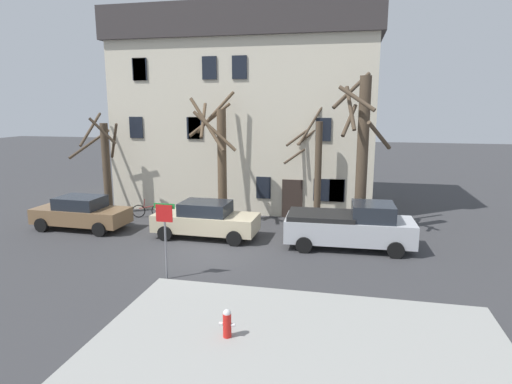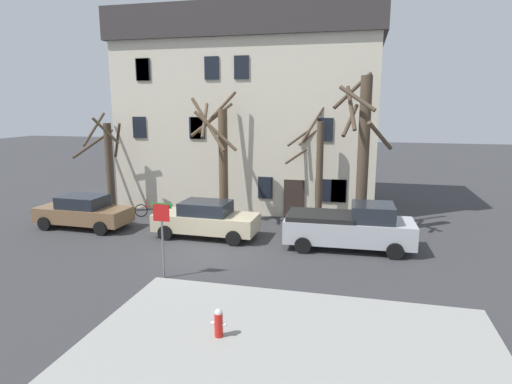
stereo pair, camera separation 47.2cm
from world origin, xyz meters
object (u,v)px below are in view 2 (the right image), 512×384
at_px(car_brown_sedan, 84,212).
at_px(pickup_truck_silver, 350,227).
at_px(tree_bare_mid, 221,157).
at_px(car_beige_sedan, 206,219).
at_px(tree_bare_near, 108,163).
at_px(tree_bare_far, 318,166).
at_px(fire_hydrant, 219,322).
at_px(bicycle_leaning, 151,210).
at_px(building_main, 252,110).
at_px(tree_bare_end, 362,151).
at_px(street_sign_pole, 162,226).

relative_size(car_brown_sedan, pickup_truck_silver, 0.86).
height_order(tree_bare_mid, car_beige_sedan, tree_bare_mid).
relative_size(tree_bare_near, tree_bare_far, 0.92).
height_order(fire_hydrant, bicycle_leaning, bicycle_leaning).
xyz_separation_m(fire_hydrant, bicycle_leaning, (-7.76, 11.35, -0.15)).
bearing_deg(tree_bare_far, car_brown_sedan, -161.50).
xyz_separation_m(building_main, bicycle_leaning, (-4.45, -5.20, -5.41)).
bearing_deg(building_main, tree_bare_mid, -92.37).
bearing_deg(building_main, car_brown_sedan, -129.51).
xyz_separation_m(tree_bare_mid, tree_bare_end, (6.97, -0.48, 0.55)).
distance_m(building_main, street_sign_pole, 13.61).
distance_m(tree_bare_mid, bicycle_leaning, 5.24).
xyz_separation_m(tree_bare_far, pickup_truck_silver, (1.81, -3.87, -2.04)).
relative_size(tree_bare_mid, bicycle_leaning, 4.10).
distance_m(tree_bare_mid, street_sign_pole, 7.67).
xyz_separation_m(car_beige_sedan, fire_hydrant, (3.46, -8.51, -0.33)).
distance_m(tree_bare_mid, car_beige_sedan, 3.62).
bearing_deg(fire_hydrant, car_beige_sedan, 112.14).
xyz_separation_m(car_beige_sedan, pickup_truck_silver, (6.53, -0.12, 0.11)).
height_order(street_sign_pole, bicycle_leaning, street_sign_pole).
relative_size(fire_hydrant, bicycle_leaning, 0.46).
bearing_deg(pickup_truck_silver, car_beige_sedan, 178.91).
bearing_deg(tree_bare_far, tree_bare_end, -38.33).
bearing_deg(tree_bare_far, car_beige_sedan, -141.57).
relative_size(car_beige_sedan, pickup_truck_silver, 0.88).
bearing_deg(car_brown_sedan, car_beige_sedan, -0.00).
relative_size(tree_bare_end, street_sign_pole, 2.78).
relative_size(car_brown_sedan, bicycle_leaning, 2.85).
bearing_deg(tree_bare_mid, tree_bare_far, 14.51).
distance_m(car_beige_sedan, fire_hydrant, 9.19).
xyz_separation_m(tree_bare_far, fire_hydrant, (-1.26, -12.26, -2.49)).
distance_m(car_brown_sedan, fire_hydrant, 13.08).
distance_m(pickup_truck_silver, fire_hydrant, 8.94).
bearing_deg(street_sign_pole, car_brown_sedan, 143.30).
xyz_separation_m(building_main, pickup_truck_silver, (6.37, -8.17, -4.82)).
bearing_deg(car_beige_sedan, fire_hydrant, -67.86).
distance_m(building_main, fire_hydrant, 17.68).
distance_m(pickup_truck_silver, street_sign_pole, 8.01).
bearing_deg(pickup_truck_silver, tree_bare_mid, 158.25).
bearing_deg(car_brown_sedan, pickup_truck_silver, -0.55).
relative_size(pickup_truck_silver, street_sign_pole, 2.00).
relative_size(tree_bare_near, fire_hydrant, 7.36).
relative_size(tree_bare_mid, fire_hydrant, 8.83).
xyz_separation_m(car_brown_sedan, pickup_truck_silver, (13.00, -0.12, 0.13)).
bearing_deg(street_sign_pole, building_main, 90.36).
height_order(tree_bare_near, street_sign_pole, tree_bare_near).
bearing_deg(fire_hydrant, pickup_truck_silver, 69.93).
bearing_deg(tree_bare_near, car_beige_sedan, -24.55).
bearing_deg(tree_bare_mid, tree_bare_end, -3.96).
bearing_deg(bicycle_leaning, car_brown_sedan, -127.43).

